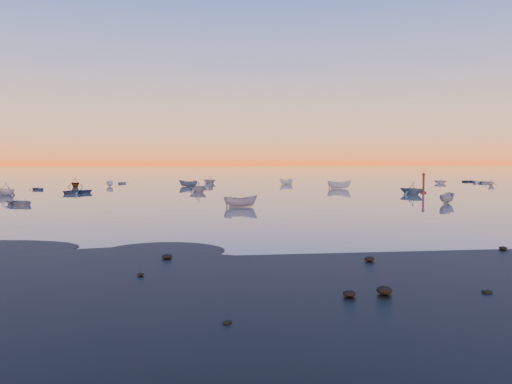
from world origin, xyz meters
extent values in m
plane|color=#6F645C|center=(0.00, 100.00, 0.00)|extent=(600.00, 600.00, 0.00)
imported|color=slate|center=(-28.43, 30.61, 0.00)|extent=(4.00, 4.18, 1.02)
imported|color=slate|center=(-3.46, 24.99, 0.00)|extent=(1.73, 3.78, 1.29)
imported|color=#3B5971|center=(23.95, 41.80, 0.00)|extent=(4.21, 3.93, 1.40)
cylinder|color=#4D1310|center=(27.34, 45.04, 0.05)|extent=(0.96, 0.96, 0.32)
cylinder|color=#4D1310|center=(27.34, 45.04, 1.38)|extent=(0.34, 0.34, 2.77)
cone|color=#4D1310|center=(27.34, 45.04, 3.03)|extent=(0.64, 0.64, 0.53)
camera|label=1|loc=(-8.47, -29.49, 5.20)|focal=35.00mm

